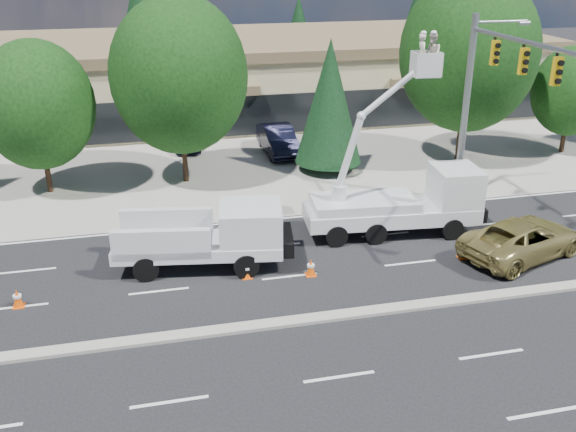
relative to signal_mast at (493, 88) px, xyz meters
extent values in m
plane|color=black|center=(-10.03, -7.04, -6.06)|extent=(140.00, 140.00, 0.00)
cube|color=#9B988D|center=(-10.03, 12.96, -6.05)|extent=(140.00, 22.00, 0.01)
cube|color=#9B988D|center=(-10.03, -7.04, -6.00)|extent=(120.00, 0.55, 0.12)
cube|color=tan|center=(-10.03, 22.96, -3.56)|extent=(50.00, 15.00, 5.00)
cube|color=brown|center=(-10.03, 22.96, -0.91)|extent=(50.40, 15.40, 0.70)
cube|color=black|center=(-10.03, 15.41, -4.56)|extent=(48.00, 0.12, 2.60)
cylinder|color=#332114|center=(-20.03, 7.96, -4.80)|extent=(0.28, 0.28, 2.52)
ellipsoid|color=black|center=(-20.03, 7.96, -1.51)|extent=(5.59, 5.59, 6.43)
cylinder|color=#332114|center=(-13.03, 7.96, -4.48)|extent=(0.28, 0.28, 3.16)
ellipsoid|color=black|center=(-13.03, 7.96, -0.35)|extent=(7.02, 7.02, 8.07)
cylinder|color=#332114|center=(-5.03, 7.96, -5.66)|extent=(0.26, 0.26, 0.80)
cone|color=black|center=(-5.03, 7.96, -2.13)|extent=(3.71, 3.71, 6.79)
cylinder|color=#332114|center=(2.97, 7.96, -4.32)|extent=(0.28, 0.28, 3.46)
ellipsoid|color=black|center=(2.97, 7.96, 0.20)|extent=(7.70, 7.70, 8.85)
cylinder|color=#332114|center=(9.97, 7.96, -5.01)|extent=(0.28, 0.28, 2.09)
ellipsoid|color=black|center=(9.97, 7.96, -2.29)|extent=(4.64, 4.64, 5.34)
cylinder|color=#332114|center=(-14.03, 34.96, -5.66)|extent=(0.26, 0.26, 0.80)
cone|color=black|center=(-14.03, 34.96, 0.17)|extent=(5.89, 5.89, 10.75)
cylinder|color=#332114|center=(-0.03, 34.96, -5.66)|extent=(0.26, 0.26, 0.80)
cone|color=black|center=(-0.03, 34.96, -2.02)|extent=(3.82, 3.82, 6.97)
cylinder|color=#332114|center=(11.97, 34.96, -5.66)|extent=(0.26, 0.26, 0.80)
cone|color=black|center=(11.97, 34.96, -1.12)|extent=(4.67, 4.67, 8.53)
cylinder|color=gray|center=(-0.03, 2.16, -1.56)|extent=(0.32, 0.32, 9.00)
cylinder|color=gray|center=(-0.03, -2.84, 2.24)|extent=(0.20, 10.00, 0.20)
cylinder|color=gray|center=(1.27, 2.16, 2.54)|extent=(2.60, 0.12, 0.12)
cube|color=gold|center=(-0.03, 0.16, 1.49)|extent=(0.32, 0.22, 1.05)
cube|color=gold|center=(-0.03, -2.04, 1.49)|extent=(0.32, 0.22, 1.05)
cube|color=gold|center=(-0.03, -4.24, 1.49)|extent=(0.32, 0.22, 1.05)
cube|color=silver|center=(-13.33, -2.13, -5.13)|extent=(6.84, 3.42, 0.49)
cube|color=silver|center=(-11.28, -2.46, -4.37)|extent=(2.74, 2.70, 1.64)
cube|color=black|center=(-10.58, -2.57, -4.15)|extent=(0.42, 2.06, 1.09)
cube|color=silver|center=(-14.45, -0.89, -4.58)|extent=(3.71, 0.92, 1.20)
cube|color=silver|center=(-14.78, -2.94, -4.58)|extent=(3.71, 0.92, 1.20)
cube|color=silver|center=(-4.74, -0.84, -5.11)|extent=(7.77, 2.94, 0.66)
cube|color=silver|center=(-1.90, -1.10, -4.11)|extent=(2.09, 2.39, 1.90)
cube|color=black|center=(-1.19, -1.16, -3.97)|extent=(0.24, 1.90, 1.14)
cube|color=silver|center=(-5.97, -0.74, -4.58)|extent=(4.73, 2.58, 0.47)
cylinder|color=silver|center=(-7.10, -0.63, -4.06)|extent=(0.66, 0.66, 0.76)
cube|color=silver|center=(-3.70, -0.94, 1.36)|extent=(1.12, 0.94, 1.03)
imported|color=beige|center=(-3.91, -0.92, 1.74)|extent=(0.44, 0.63, 1.64)
imported|color=beige|center=(-3.49, -0.96, 1.74)|extent=(0.69, 0.85, 1.64)
ellipsoid|color=white|center=(-3.91, -0.92, 2.57)|extent=(0.25, 0.25, 0.17)
ellipsoid|color=white|center=(-3.49, -0.96, 2.57)|extent=(0.25, 0.25, 0.17)
cube|color=#F25107|center=(-19.93, -3.81, -6.04)|extent=(0.40, 0.40, 0.03)
cone|color=#F25107|center=(-19.93, -3.81, -5.71)|extent=(0.36, 0.36, 0.70)
cylinder|color=white|center=(-19.93, -3.81, -5.64)|extent=(0.29, 0.29, 0.10)
cube|color=#F25107|center=(-11.66, -3.54, -6.04)|extent=(0.40, 0.40, 0.03)
cone|color=#F25107|center=(-11.66, -3.54, -5.71)|extent=(0.36, 0.36, 0.70)
cylinder|color=white|center=(-11.66, -3.54, -5.64)|extent=(0.29, 0.29, 0.10)
cube|color=#F25107|center=(-9.21, -3.91, -6.04)|extent=(0.40, 0.40, 0.03)
cone|color=#F25107|center=(-9.21, -3.91, -5.71)|extent=(0.36, 0.36, 0.70)
cylinder|color=white|center=(-9.21, -3.91, -5.64)|extent=(0.29, 0.29, 0.10)
cube|color=#F25107|center=(-2.76, -3.89, -6.04)|extent=(0.40, 0.40, 0.03)
cone|color=#F25107|center=(-2.76, -3.89, -5.71)|extent=(0.36, 0.36, 0.70)
cylinder|color=white|center=(-2.76, -3.89, -5.64)|extent=(0.29, 0.29, 0.10)
imported|color=#A3924E|center=(-0.33, -4.24, -5.27)|extent=(6.17, 4.33, 1.56)
imported|color=black|center=(-12.34, 13.92, -5.39)|extent=(2.03, 4.07, 1.33)
imported|color=black|center=(-7.08, 11.76, -5.22)|extent=(1.88, 5.10, 1.67)
camera|label=1|loc=(-15.07, -25.15, 5.88)|focal=40.00mm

